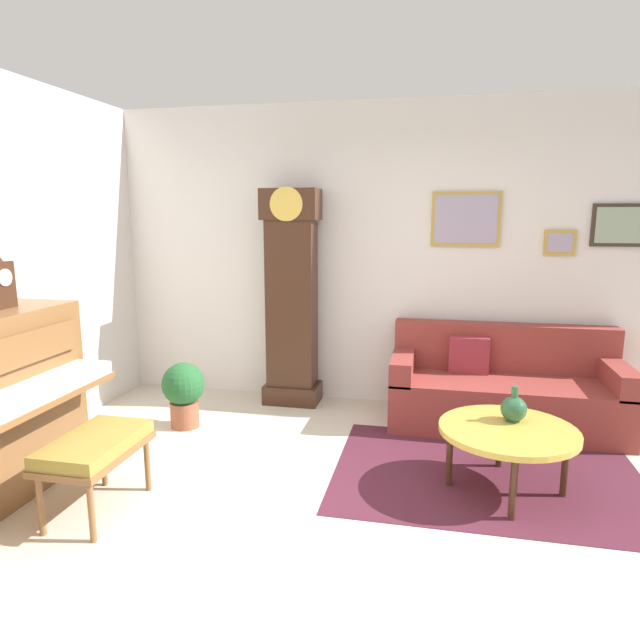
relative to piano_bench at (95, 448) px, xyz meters
name	(u,v)px	position (x,y,z in m)	size (l,w,h in m)	color
ground_plane	(333,542)	(1.45, 0.05, -0.46)	(6.40, 6.00, 0.10)	beige
wall_back	(383,256)	(1.47, 2.45, 1.00)	(5.30, 0.13, 2.80)	silver
area_rug	(487,475)	(2.36, 0.97, -0.40)	(2.10, 1.50, 0.01)	#4C1E2D
piano_bench	(95,448)	(0.00, 0.00, 0.00)	(0.42, 0.70, 0.48)	brown
grandfather_clock	(292,304)	(0.64, 2.19, 0.56)	(0.52, 0.34, 2.03)	#3D2316
couch	(503,389)	(2.56, 2.01, -0.09)	(1.90, 0.80, 0.84)	maroon
coffee_table	(508,432)	(2.46, 0.78, 0.00)	(0.88, 0.88, 0.44)	gold
green_jug	(514,409)	(2.50, 0.91, 0.12)	(0.17, 0.17, 0.24)	#234C33
potted_plant	(184,390)	(-0.10, 1.38, -0.08)	(0.36, 0.36, 0.56)	#935138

